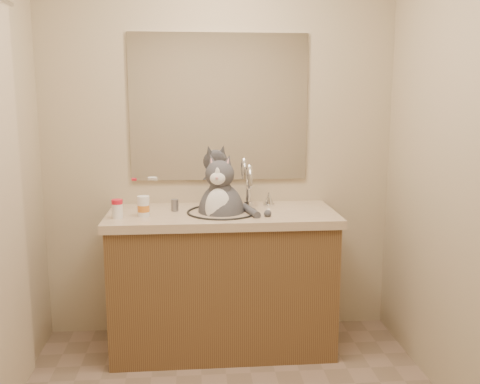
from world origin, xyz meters
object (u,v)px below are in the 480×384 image
at_px(pill_bottle_orange, 144,207).
at_px(grey_canister, 175,205).
at_px(cat, 221,209).
at_px(pill_bottle_redcap, 117,209).

distance_m(pill_bottle_orange, grey_canister, 0.21).
bearing_deg(cat, pill_bottle_redcap, -156.13).
relative_size(pill_bottle_orange, grey_canister, 1.66).
bearing_deg(pill_bottle_orange, pill_bottle_redcap, -167.33).
xyz_separation_m(pill_bottle_redcap, pill_bottle_orange, (0.14, 0.03, 0.00)).
height_order(cat, pill_bottle_orange, cat).
xyz_separation_m(cat, pill_bottle_orange, (-0.44, -0.08, 0.04)).
height_order(cat, grey_canister, cat).
relative_size(pill_bottle_redcap, grey_canister, 1.51).
height_order(pill_bottle_redcap, pill_bottle_orange, pill_bottle_orange).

